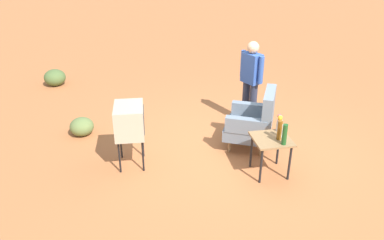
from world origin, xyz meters
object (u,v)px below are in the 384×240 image
bottle_wine_green (285,134)px  armchair (254,121)px  tv_on_stand (129,121)px  side_table (271,144)px  person_standing (251,78)px  bottle_tall_amber (280,130)px  bottle_short_clear (281,131)px  flower_vase (280,122)px

bottle_wine_green → armchair: bearing=-175.3°
tv_on_stand → bottle_wine_green: tv_on_stand is taller
armchair → side_table: bearing=-1.3°
person_standing → armchair: bearing=-12.8°
tv_on_stand → bottle_tall_amber: bearing=72.5°
bottle_short_clear → bottle_wine_green: bearing=-11.4°
side_table → person_standing: size_ratio=0.37×
tv_on_stand → bottle_tall_amber: tv_on_stand is taller
side_table → person_standing: 1.79m
flower_vase → bottle_tall_amber: bearing=-22.1°
person_standing → bottle_tall_amber: (1.77, -0.13, -0.17)m
bottle_short_clear → side_table: bearing=-81.7°
armchair → side_table: size_ratio=1.73×
bottle_wine_green → flower_vase: bearing=167.5°
person_standing → bottle_short_clear: (1.70, -0.08, -0.22)m
tv_on_stand → person_standing: 2.55m
armchair → person_standing: (-0.89, 0.20, 0.44)m
flower_vase → side_table: bearing=-42.3°
side_table → bottle_short_clear: size_ratio=3.07×
armchair → bottle_tall_amber: 0.92m
person_standing → bottle_tall_amber: 1.78m
side_table → flower_vase: (-0.21, 0.19, 0.24)m
armchair → bottle_tall_amber: (0.87, 0.07, 0.27)m
tv_on_stand → bottle_short_clear: (0.62, 2.23, -0.07)m
tv_on_stand → person_standing: bearing=115.1°
tv_on_stand → person_standing: person_standing is taller
bottle_wine_green → flower_vase: (-0.41, 0.09, -0.01)m
bottle_short_clear → tv_on_stand: bearing=-105.6°
person_standing → bottle_wine_green: 1.93m
armchair → tv_on_stand: 2.13m
bottle_short_clear → flower_vase: 0.20m
tv_on_stand → flower_vase: size_ratio=3.89×
armchair → bottle_short_clear: armchair is taller
tv_on_stand → armchair: bearing=95.1°
bottle_tall_amber → armchair: bearing=-175.3°
tv_on_stand → flower_vase: bearing=79.3°
side_table → bottle_wine_green: 0.33m
tv_on_stand → bottle_tall_amber: 2.28m
bottle_short_clear → person_standing: bearing=177.5°
bottle_wine_green → bottle_short_clear: bearing=168.6°
bottle_wine_green → tv_on_stand: bearing=-111.0°
tv_on_stand → bottle_short_clear: size_ratio=5.15×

